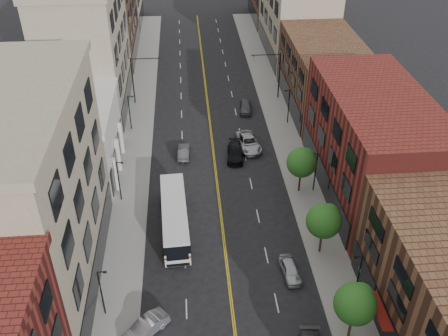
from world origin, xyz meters
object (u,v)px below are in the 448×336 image
object	(u,v)px
car_parked_far	(290,270)
car_lane_b	(249,142)
car_angle_b	(145,328)
car_lane_c	(246,107)
city_bus	(175,216)
car_lane_behind	(184,152)
car_lane_a	(235,153)

from	to	relation	value
car_parked_far	car_lane_b	bearing A→B (deg)	87.23
car_angle_b	car_lane_c	size ratio (longest dim) A/B	0.98
car_angle_b	car_parked_far	world-z (taller)	car_angle_b
city_bus	car_angle_b	distance (m)	13.27
car_parked_far	city_bus	bearing A→B (deg)	139.51
city_bus	car_lane_b	bearing A→B (deg)	55.07
car_lane_c	car_parked_far	bearing A→B (deg)	-82.69
city_bus	car_lane_behind	size ratio (longest dim) A/B	2.96
car_lane_behind	car_lane_a	bearing A→B (deg)	175.03
car_lane_a	car_angle_b	bearing A→B (deg)	-105.22
car_angle_b	car_parked_far	xyz separation A→B (m)	(13.20, 5.51, -0.04)
car_angle_b	car_lane_c	bearing A→B (deg)	119.76
car_parked_far	car_lane_c	world-z (taller)	car_lane_c
car_lane_a	car_lane_c	size ratio (longest dim) A/B	1.16
city_bus	car_lane_behind	xyz separation A→B (m)	(1.11, 13.95, -1.08)
car_lane_behind	car_lane_a	distance (m)	6.60
car_lane_behind	car_lane_b	xyz separation A→B (m)	(8.50, 1.34, 0.15)
car_lane_b	car_lane_c	xyz separation A→B (m)	(0.83, 10.17, -0.06)
car_parked_far	car_lane_c	bearing A→B (deg)	84.91
car_lane_behind	car_parked_far	bearing A→B (deg)	116.96
city_bus	car_lane_a	size ratio (longest dim) A/B	2.34
car_lane_a	car_lane_b	size ratio (longest dim) A/B	0.87
car_angle_b	car_parked_far	distance (m)	14.30
car_lane_behind	car_angle_b	bearing A→B (deg)	85.22
car_lane_behind	car_lane_b	size ratio (longest dim) A/B	0.69
car_angle_b	car_lane_behind	bearing A→B (deg)	130.77
car_angle_b	car_lane_b	size ratio (longest dim) A/B	0.74
car_parked_far	car_lane_behind	xyz separation A→B (m)	(-9.63, 21.43, -0.01)
car_lane_behind	car_lane_a	world-z (taller)	car_lane_a
car_lane_behind	car_lane_c	size ratio (longest dim) A/B	0.91
car_angle_b	car_lane_a	bearing A→B (deg)	117.11
city_bus	car_lane_b	size ratio (longest dim) A/B	2.03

